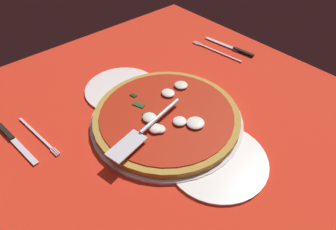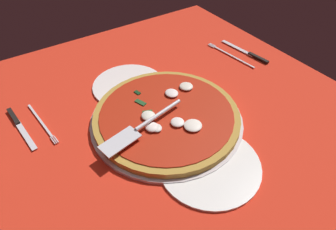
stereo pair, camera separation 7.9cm
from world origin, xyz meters
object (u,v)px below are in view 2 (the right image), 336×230
object	(u,v)px
dinner_plate_left	(210,164)
pizza	(168,115)
dinner_plate_right	(129,85)
place_setting_near	(240,55)
place_setting_far	(30,125)
pizza_server	(141,127)

from	to	relation	value
dinner_plate_left	pizza	distance (cm)	18.46
dinner_plate_right	place_setting_near	world-z (taller)	place_setting_near
pizza	place_setting_near	bearing A→B (deg)	-71.14
dinner_plate_left	pizza	size ratio (longest dim) A/B	0.62
pizza	place_setting_far	size ratio (longest dim) A/B	1.84
place_setting_near	place_setting_far	distance (cm)	73.44
pizza_server	place_setting_far	world-z (taller)	pizza_server
place_setting_near	place_setting_far	xyz separation A→B (cm)	(5.44, 73.24, -0.01)
dinner_plate_left	pizza_server	distance (cm)	19.23
pizza	pizza_server	size ratio (longest dim) A/B	1.57
pizza_server	place_setting_near	size ratio (longest dim) A/B	1.16
place_setting_near	pizza	bearing A→B (deg)	102.23
dinner_plate_right	pizza	distance (cm)	20.17
pizza	dinner_plate_right	bearing A→B (deg)	4.90
dinner_plate_right	pizza_server	size ratio (longest dim) A/B	0.89
place_setting_far	dinner_plate_right	bearing A→B (deg)	84.95
dinner_plate_left	pizza	world-z (taller)	pizza
pizza	place_setting_far	distance (cm)	37.89
dinner_plate_left	dinner_plate_right	xyz separation A→B (cm)	(38.38, 1.55, 0.00)
dinner_plate_left	place_setting_near	bearing A→B (deg)	-51.72
dinner_plate_right	place_setting_near	distance (cm)	42.88
pizza	pizza_server	bearing A→B (deg)	102.82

